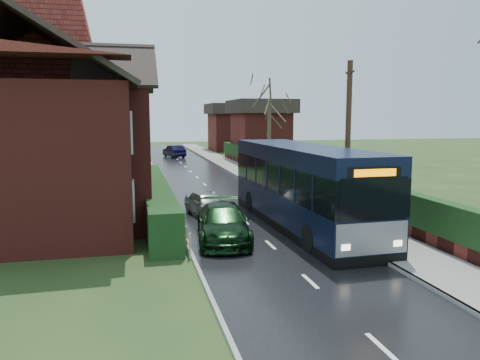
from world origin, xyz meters
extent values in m
plane|color=#3A4F21|center=(0.00, 0.00, 0.00)|extent=(140.00, 140.00, 0.00)
cube|color=black|center=(0.00, 10.00, 0.01)|extent=(6.00, 100.00, 0.02)
cube|color=slate|center=(4.25, 10.00, 0.07)|extent=(2.50, 100.00, 0.14)
cube|color=gray|center=(3.05, 10.00, 0.07)|extent=(0.12, 100.00, 0.14)
cube|color=gray|center=(-3.05, 10.00, 0.05)|extent=(0.12, 100.00, 0.10)
cube|color=black|center=(-3.90, 5.00, 0.80)|extent=(1.20, 16.00, 1.60)
cube|color=maroon|center=(5.80, 10.00, 0.30)|extent=(0.30, 50.00, 0.60)
cube|color=black|center=(5.80, 10.00, 1.20)|extent=(0.60, 50.00, 1.20)
cube|color=maroon|center=(-9.00, 5.00, 3.00)|extent=(8.00, 14.00, 6.00)
cube|color=maroon|center=(-5.50, 2.00, 3.00)|extent=(2.50, 4.00, 6.00)
cube|color=brown|center=(-8.00, 9.00, 9.20)|extent=(0.90, 1.40, 2.20)
cube|color=silver|center=(-4.95, 0.00, 1.60)|extent=(0.08, 1.20, 1.60)
cube|color=black|center=(-4.92, 0.00, 1.60)|extent=(0.03, 0.95, 1.35)
cube|color=silver|center=(-4.95, 0.00, 4.20)|extent=(0.08, 1.20, 1.60)
cube|color=black|center=(-4.92, 0.00, 4.20)|extent=(0.03, 0.95, 1.35)
cube|color=silver|center=(-4.95, 4.00, 1.60)|extent=(0.08, 1.20, 1.60)
cube|color=black|center=(-4.92, 4.00, 1.60)|extent=(0.03, 0.95, 1.35)
cube|color=silver|center=(-4.95, 4.00, 4.20)|extent=(0.08, 1.20, 1.60)
cube|color=black|center=(-4.92, 4.00, 4.20)|extent=(0.03, 0.95, 1.35)
cube|color=silver|center=(-4.95, 8.00, 1.60)|extent=(0.08, 1.20, 1.60)
cube|color=black|center=(-4.92, 8.00, 1.60)|extent=(0.03, 0.95, 1.35)
cube|color=silver|center=(-4.95, 8.00, 4.20)|extent=(0.08, 1.20, 1.60)
cube|color=black|center=(-4.92, 8.00, 4.20)|extent=(0.03, 0.95, 1.35)
cube|color=silver|center=(-4.95, 10.50, 1.60)|extent=(0.08, 1.20, 1.60)
cube|color=black|center=(-4.92, 10.50, 1.60)|extent=(0.03, 0.95, 1.35)
cube|color=silver|center=(-4.95, 10.50, 4.20)|extent=(0.08, 1.20, 1.60)
cube|color=black|center=(-4.92, 10.50, 4.20)|extent=(0.03, 0.95, 1.35)
cube|color=black|center=(2.19, 0.60, 0.97)|extent=(3.04, 11.72, 1.21)
cube|color=black|center=(2.19, 0.60, 2.21)|extent=(3.06, 11.72, 1.27)
cube|color=black|center=(2.19, 0.60, 3.19)|extent=(3.04, 11.72, 0.70)
cube|color=black|center=(2.19, 0.60, 0.19)|extent=(3.04, 11.72, 0.37)
cube|color=gray|center=(2.39, -5.17, 0.95)|extent=(2.54, 0.21, 1.06)
cube|color=black|center=(2.39, -5.20, 2.22)|extent=(2.38, 0.16, 1.37)
cube|color=black|center=(2.39, -5.20, 3.07)|extent=(1.85, 0.14, 0.37)
cube|color=#FF8C00|center=(2.39, -5.24, 3.07)|extent=(1.45, 0.09, 0.23)
cube|color=black|center=(2.39, -5.18, 0.23)|extent=(2.59, 0.23, 0.32)
cube|color=#FFF2CC|center=(1.47, -5.26, 0.74)|extent=(0.30, 0.06, 0.19)
cube|color=#FFF2CC|center=(3.32, -5.19, 0.74)|extent=(0.30, 0.06, 0.19)
cylinder|color=black|center=(1.12, -3.16, 0.51)|extent=(0.33, 1.02, 1.02)
cylinder|color=black|center=(3.51, -3.08, 0.51)|extent=(0.33, 1.02, 1.02)
cylinder|color=black|center=(0.87, 4.28, 0.51)|extent=(0.33, 1.02, 1.02)
cylinder|color=black|center=(3.26, 4.36, 0.51)|extent=(0.33, 1.02, 1.02)
imported|color=#A2A3A7|center=(-1.50, 3.64, 0.62)|extent=(2.08, 3.81, 1.23)
imported|color=black|center=(-1.60, -0.90, 0.69)|extent=(2.49, 4.98, 1.39)
imported|color=black|center=(-0.10, 36.56, 0.71)|extent=(2.49, 4.56, 1.43)
cylinder|color=slate|center=(3.20, 3.66, 1.26)|extent=(0.07, 0.07, 2.52)
cube|color=silver|center=(3.20, 3.66, 2.34)|extent=(0.11, 0.38, 0.29)
cube|color=silver|center=(3.20, 3.66, 1.98)|extent=(0.10, 0.34, 0.25)
cylinder|color=#312116|center=(4.80, 1.64, 3.66)|extent=(0.25, 0.25, 7.31)
cube|color=#312116|center=(4.80, 1.64, 6.79)|extent=(0.16, 0.94, 0.08)
cylinder|color=#3E3224|center=(6.00, 18.34, 2.90)|extent=(0.31, 0.31, 5.80)
cylinder|color=#3D2F24|center=(-11.19, 10.00, 3.11)|extent=(0.28, 0.28, 6.22)
camera|label=1|loc=(-4.98, -18.32, 4.82)|focal=35.00mm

